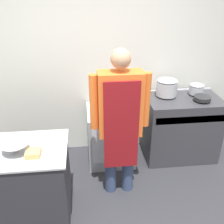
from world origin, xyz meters
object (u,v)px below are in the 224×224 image
object	(u,v)px
stock_pot	(167,87)
person_cook	(120,118)
stove	(180,128)
saute_pan	(202,98)
fridge_unit	(111,135)
sauce_pot	(197,89)
plastic_tub	(33,153)
mixing_bowl	(15,148)

from	to	relation	value
stock_pot	person_cook	bearing A→B (deg)	-135.07
stove	saute_pan	size ratio (longest dim) A/B	4.48
fridge_unit	person_cook	bearing A→B (deg)	-87.04
fridge_unit	saute_pan	bearing A→B (deg)	-5.73
stove	stock_pot	bearing A→B (deg)	154.63
sauce_pot	plastic_tub	bearing A→B (deg)	-151.58
stove	saute_pan	world-z (taller)	saute_pan
plastic_tub	stock_pot	bearing A→B (deg)	34.34
stove	stock_pot	distance (m)	0.65
mixing_bowl	saute_pan	bearing A→B (deg)	20.44
mixing_bowl	saute_pan	distance (m)	2.41
stock_pot	sauce_pot	world-z (taller)	stock_pot
fridge_unit	mixing_bowl	distance (m)	1.51
saute_pan	person_cook	bearing A→B (deg)	-155.66
stock_pot	sauce_pot	distance (m)	0.44
mixing_bowl	plastic_tub	world-z (taller)	mixing_bowl
fridge_unit	mixing_bowl	bearing A→B (deg)	-137.15
fridge_unit	saute_pan	xyz separation A→B (m)	(1.22, -0.12, 0.57)
fridge_unit	person_cook	size ratio (longest dim) A/B	0.44
stove	saute_pan	bearing A→B (deg)	-27.60
plastic_tub	saute_pan	world-z (taller)	saute_pan
fridge_unit	sauce_pot	world-z (taller)	sauce_pot
plastic_tub	fridge_unit	bearing A→B (deg)	50.21
mixing_bowl	sauce_pot	world-z (taller)	sauce_pot
stove	mixing_bowl	xyz separation A→B (m)	(-2.06, -0.95, 0.46)
person_cook	mixing_bowl	size ratio (longest dim) A/B	6.40
plastic_tub	mixing_bowl	bearing A→B (deg)	159.21
fridge_unit	saute_pan	distance (m)	1.35
stock_pot	sauce_pot	bearing A→B (deg)	-0.00
stock_pot	saute_pan	world-z (taller)	stock_pot
stock_pot	saute_pan	bearing A→B (deg)	-26.43
person_cook	saute_pan	size ratio (longest dim) A/B	7.89
person_cook	stock_pot	bearing A→B (deg)	44.93
stove	stock_pot	xyz separation A→B (m)	(-0.23, 0.11, 0.60)
stove	stock_pot	size ratio (longest dim) A/B	3.57
plastic_tub	saute_pan	distance (m)	2.27
mixing_bowl	stock_pot	world-z (taller)	stock_pot
person_cook	mixing_bowl	distance (m)	1.12
stove	mixing_bowl	size ratio (longest dim) A/B	3.63
plastic_tub	stock_pot	xyz separation A→B (m)	(1.65, 1.13, 0.17)
stove	mixing_bowl	bearing A→B (deg)	-155.23
plastic_tub	sauce_pot	xyz separation A→B (m)	(2.08, 1.13, 0.12)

